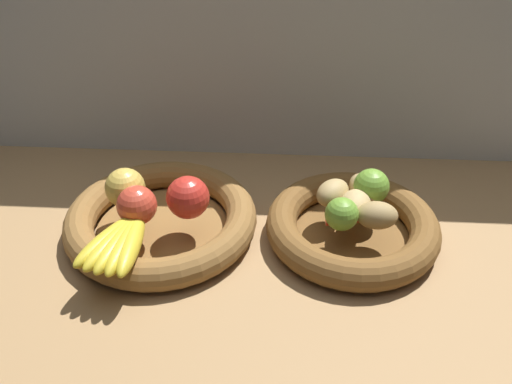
# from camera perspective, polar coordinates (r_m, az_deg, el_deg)

# --- Properties ---
(ground_plane) EXTENTS (1.40, 0.90, 0.03)m
(ground_plane) POSITION_cam_1_polar(r_m,az_deg,el_deg) (1.02, 0.57, -4.96)
(ground_plane) COLOR #9E774C
(back_wall) EXTENTS (1.40, 0.03, 0.55)m
(back_wall) POSITION_cam_1_polar(r_m,az_deg,el_deg) (1.14, 1.45, 16.34)
(back_wall) COLOR silver
(back_wall) RESTS_ON ground_plane
(fruit_bowl_left) EXTENTS (0.35, 0.35, 0.06)m
(fruit_bowl_left) POSITION_cam_1_polar(r_m,az_deg,el_deg) (1.01, -9.93, -2.89)
(fruit_bowl_left) COLOR brown
(fruit_bowl_left) RESTS_ON ground_plane
(fruit_bowl_right) EXTENTS (0.31, 0.31, 0.06)m
(fruit_bowl_right) POSITION_cam_1_polar(r_m,az_deg,el_deg) (1.00, 10.10, -3.62)
(fruit_bowl_right) COLOR brown
(fruit_bowl_right) RESTS_ON ground_plane
(apple_golden_left) EXTENTS (0.07, 0.07, 0.07)m
(apple_golden_left) POSITION_cam_1_polar(r_m,az_deg,el_deg) (0.99, -13.69, 0.27)
(apple_golden_left) COLOR gold
(apple_golden_left) RESTS_ON fruit_bowl_left
(apple_red_right) EXTENTS (0.08, 0.08, 0.08)m
(apple_red_right) POSITION_cam_1_polar(r_m,az_deg,el_deg) (0.95, -7.19, -0.58)
(apple_red_right) COLOR red
(apple_red_right) RESTS_ON fruit_bowl_left
(apple_red_front) EXTENTS (0.07, 0.07, 0.07)m
(apple_red_front) POSITION_cam_1_polar(r_m,az_deg,el_deg) (0.95, -12.44, -1.38)
(apple_red_front) COLOR #CC422D
(apple_red_front) RESTS_ON fruit_bowl_left
(banana_bunch_front) EXTENTS (0.11, 0.17, 0.03)m
(banana_bunch_front) POSITION_cam_1_polar(r_m,az_deg,el_deg) (0.91, -14.09, -5.01)
(banana_bunch_front) COLOR gold
(banana_bunch_front) RESTS_ON fruit_bowl_left
(potato_small) EXTENTS (0.07, 0.05, 0.05)m
(potato_small) POSITION_cam_1_polar(r_m,az_deg,el_deg) (0.95, 12.61, -2.41)
(potato_small) COLOR #A38451
(potato_small) RESTS_ON fruit_bowl_right
(potato_large) EXTENTS (0.07, 0.08, 0.04)m
(potato_large) POSITION_cam_1_polar(r_m,az_deg,el_deg) (0.97, 10.40, -1.24)
(potato_large) COLOR tan
(potato_large) RESTS_ON fruit_bowl_right
(potato_oblong) EXTENTS (0.08, 0.09, 0.05)m
(potato_oblong) POSITION_cam_1_polar(r_m,az_deg,el_deg) (0.99, 8.09, -0.09)
(potato_oblong) COLOR tan
(potato_oblong) RESTS_ON fruit_bowl_right
(potato_back) EXTENTS (0.07, 0.09, 0.05)m
(potato_back) POSITION_cam_1_polar(r_m,az_deg,el_deg) (1.01, 11.36, 0.34)
(potato_back) COLOR tan
(potato_back) RESTS_ON fruit_bowl_right
(lime_near) EXTENTS (0.06, 0.06, 0.06)m
(lime_near) POSITION_cam_1_polar(r_m,az_deg,el_deg) (0.93, 9.02, -2.31)
(lime_near) COLOR #6B9E33
(lime_near) RESTS_ON fruit_bowl_right
(lime_far) EXTENTS (0.07, 0.07, 0.07)m
(lime_far) POSITION_cam_1_polar(r_m,az_deg,el_deg) (1.00, 12.05, 0.58)
(lime_far) COLOR #6B9E33
(lime_far) RESTS_ON fruit_bowl_right
(chili_pepper) EXTENTS (0.10, 0.03, 0.02)m
(chili_pepper) POSITION_cam_1_polar(r_m,az_deg,el_deg) (0.95, 10.42, -2.86)
(chili_pepper) COLOR red
(chili_pepper) RESTS_ON fruit_bowl_right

